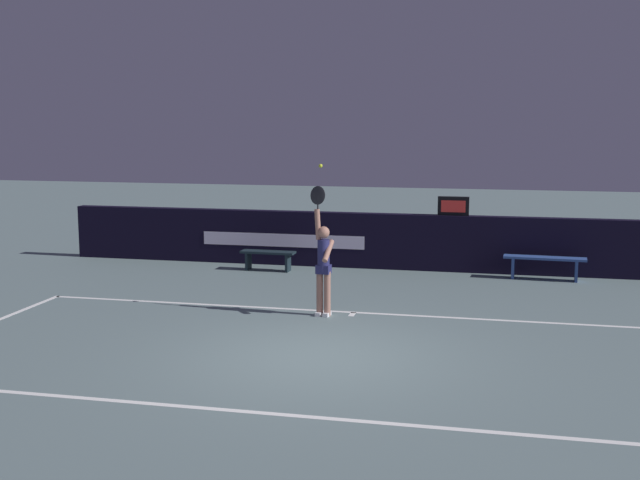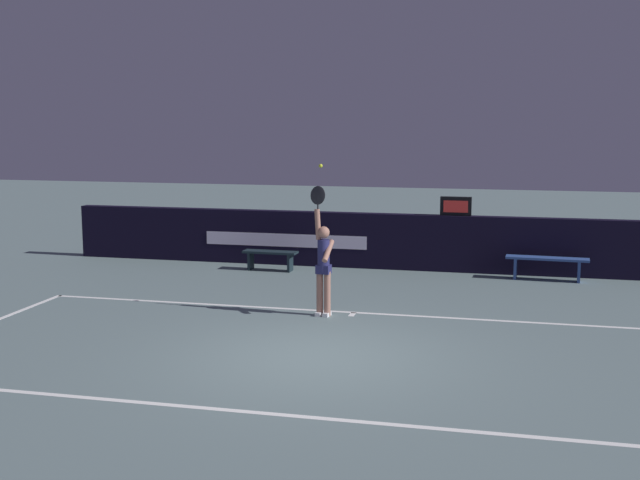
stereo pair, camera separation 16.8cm
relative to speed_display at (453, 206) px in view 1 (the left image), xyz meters
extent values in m
plane|color=slate|center=(-1.53, -7.37, -1.55)|extent=(60.00, 60.00, 0.00)
cube|color=white|center=(-1.53, -4.52, -1.55)|extent=(12.25, 0.10, 0.00)
cube|color=white|center=(-1.53, -9.84, -1.55)|extent=(12.25, 0.10, 0.00)
cube|color=white|center=(-1.53, -4.67, -1.55)|extent=(0.10, 0.30, 0.00)
cube|color=black|center=(-1.53, 0.00, -0.88)|extent=(16.12, 0.29, 1.33)
cube|color=silver|center=(-4.11, -0.15, -0.93)|extent=(4.06, 0.01, 0.32)
cube|color=black|center=(0.00, 0.00, 0.00)|extent=(0.72, 0.14, 0.44)
cube|color=red|center=(0.00, -0.07, 0.00)|extent=(0.56, 0.01, 0.27)
cylinder|color=#A06D5C|center=(-1.96, -4.88, -1.14)|extent=(0.12, 0.12, 0.82)
cylinder|color=#A06D5C|center=(-2.11, -4.87, -1.14)|extent=(0.12, 0.12, 0.82)
cube|color=white|center=(-1.96, -4.90, -1.51)|extent=(0.13, 0.25, 0.07)
cube|color=white|center=(-2.11, -4.89, -1.51)|extent=(0.13, 0.25, 0.07)
cylinder|color=navy|center=(-2.03, -4.87, -0.43)|extent=(0.22, 0.22, 0.58)
cube|color=navy|center=(-2.03, -4.87, -0.68)|extent=(0.27, 0.23, 0.16)
sphere|color=#A06D5C|center=(-2.03, -4.87, -0.01)|extent=(0.22, 0.22, 0.22)
cylinder|color=#A06D5C|center=(-2.14, -4.86, 0.14)|extent=(0.14, 0.11, 0.55)
cylinder|color=#A06D5C|center=(-1.93, -4.94, -0.33)|extent=(0.15, 0.46, 0.37)
ellipsoid|color=black|center=(-2.14, -4.86, 0.66)|extent=(0.33, 0.07, 0.38)
cylinder|color=black|center=(-2.14, -4.86, 0.47)|extent=(0.03, 0.03, 0.18)
sphere|color=#CBDA2B|center=(-2.11, -4.79, 1.19)|extent=(0.07, 0.07, 0.07)
cube|color=black|center=(-4.26, -0.89, -1.11)|extent=(1.30, 0.39, 0.05)
cube|color=black|center=(-4.75, -0.87, -1.33)|extent=(0.07, 0.32, 0.44)
cube|color=black|center=(-3.77, -0.90, -1.33)|extent=(0.07, 0.32, 0.44)
cube|color=#304D93|center=(2.08, -0.57, -1.05)|extent=(1.81, 0.47, 0.05)
cube|color=#304D93|center=(1.39, -0.53, -1.30)|extent=(0.08, 0.32, 0.49)
cube|color=#304D93|center=(2.76, -0.61, -1.30)|extent=(0.08, 0.32, 0.49)
camera|label=1|loc=(1.06, -18.87, 2.04)|focal=45.08mm
camera|label=2|loc=(1.22, -18.83, 2.04)|focal=45.08mm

